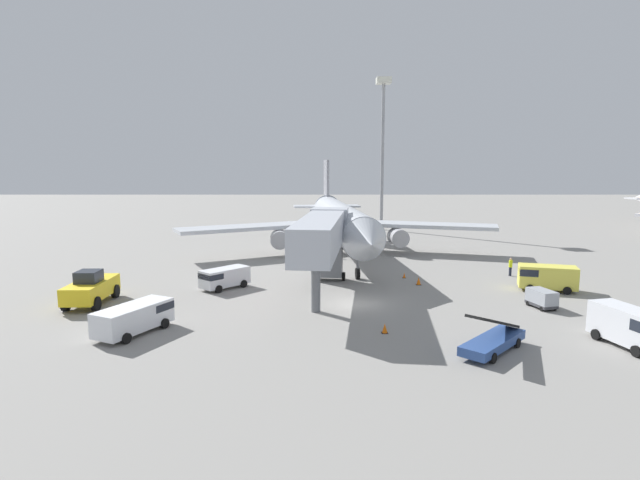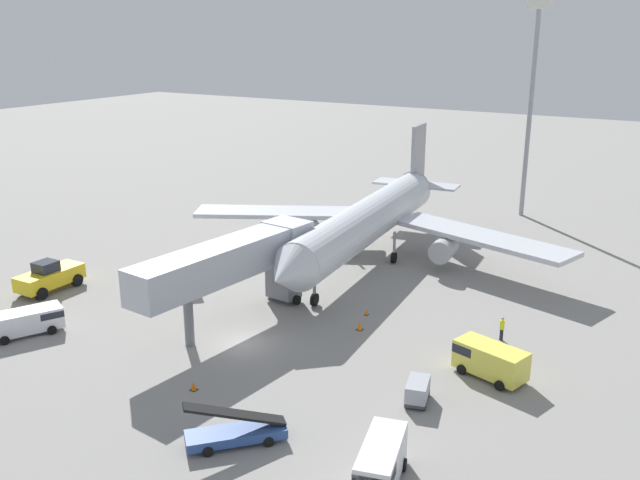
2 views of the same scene
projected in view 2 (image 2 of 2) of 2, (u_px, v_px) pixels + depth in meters
The scene contains 15 objects.
ground_plane at pixel (242, 344), 50.90m from camera, with size 300.00×300.00×0.00m, color gray.
airplane_at_gate at pixel (371, 219), 67.65m from camera, with size 39.34×38.53×11.69m.
jet_bridge at pixel (237, 261), 53.13m from camera, with size 5.09×17.52×6.87m.
pushback_tug at pixel (50, 277), 60.80m from camera, with size 2.75×5.97×2.76m.
belt_loader_truck at pixel (236, 432), 38.51m from camera, with size 5.04×5.21×2.84m.
service_van_far_center at pixel (489, 359), 45.83m from camera, with size 5.15×3.34×2.21m.
service_van_far_left at pixel (27, 320), 52.21m from camera, with size 4.21×5.77×1.89m.
service_van_rear_right at pixel (171, 281), 60.34m from camera, with size 4.35×4.51×1.83m.
service_van_outer_left at pixel (380, 464), 34.71m from camera, with size 2.99×5.19×2.37m.
baggage_cart_near_right at pixel (418, 390), 42.77m from camera, with size 1.81×2.58×1.43m.
ground_crew_worker_foreground at pixel (502, 328), 51.21m from camera, with size 0.39×0.39×1.84m.
safety_cone_alpha at pixel (194, 386), 44.31m from camera, with size 0.42×0.42×0.65m.
safety_cone_bravo at pixel (367, 312), 55.90m from camera, with size 0.33×0.33×0.51m.
safety_cone_charlie at pixel (360, 325), 53.12m from camera, with size 0.48×0.48×0.73m.
apron_light_mast at pixel (534, 69), 80.58m from camera, with size 2.40×2.40×25.18m.
Camera 2 is at (28.66, -36.93, 22.29)m, focal length 38.90 mm.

